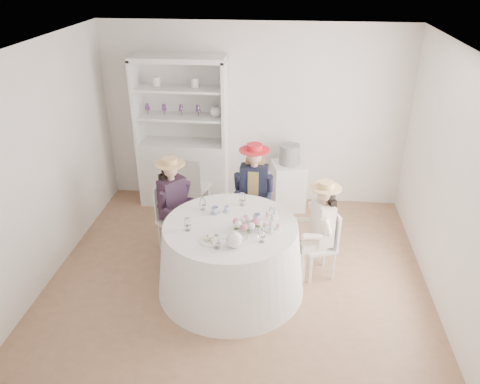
# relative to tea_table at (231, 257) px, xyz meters

# --- Properties ---
(ground) EXTENTS (4.50, 4.50, 0.00)m
(ground) POSITION_rel_tea_table_xyz_m (0.06, 0.32, -0.43)
(ground) COLOR #896144
(ground) RESTS_ON ground
(ceiling) EXTENTS (4.50, 4.50, 0.00)m
(ceiling) POSITION_rel_tea_table_xyz_m (0.06, 0.32, 2.27)
(ceiling) COLOR white
(ceiling) RESTS_ON wall_back
(wall_back) EXTENTS (4.50, 0.00, 4.50)m
(wall_back) POSITION_rel_tea_table_xyz_m (0.06, 2.32, 0.92)
(wall_back) COLOR silver
(wall_back) RESTS_ON ground
(wall_front) EXTENTS (4.50, 0.00, 4.50)m
(wall_front) POSITION_rel_tea_table_xyz_m (0.06, -1.68, 0.92)
(wall_front) COLOR silver
(wall_front) RESTS_ON ground
(wall_left) EXTENTS (0.00, 4.50, 4.50)m
(wall_left) POSITION_rel_tea_table_xyz_m (-2.19, 0.32, 0.92)
(wall_left) COLOR silver
(wall_left) RESTS_ON ground
(wall_right) EXTENTS (0.00, 4.50, 4.50)m
(wall_right) POSITION_rel_tea_table_xyz_m (2.31, 0.32, 0.92)
(wall_right) COLOR silver
(wall_right) RESTS_ON ground
(tea_table) EXTENTS (1.69, 1.69, 0.86)m
(tea_table) POSITION_rel_tea_table_xyz_m (0.00, 0.00, 0.00)
(tea_table) COLOR white
(tea_table) RESTS_ON ground
(hutch) EXTENTS (1.49, 0.90, 2.26)m
(hutch) POSITION_rel_tea_table_xyz_m (-0.97, 2.09, 0.37)
(hutch) COLOR silver
(hutch) RESTS_ON ground
(side_table) EXTENTS (0.56, 0.56, 0.73)m
(side_table) POSITION_rel_tea_table_xyz_m (0.62, 2.03, -0.06)
(side_table) COLOR silver
(side_table) RESTS_ON ground
(hatbox) EXTENTS (0.35, 0.35, 0.30)m
(hatbox) POSITION_rel_tea_table_xyz_m (0.62, 2.03, 0.45)
(hatbox) COLOR black
(hatbox) RESTS_ON side_table
(guest_left) EXTENTS (0.56, 0.54, 1.31)m
(guest_left) POSITION_rel_tea_table_xyz_m (-0.81, 0.70, 0.31)
(guest_left) COLOR silver
(guest_left) RESTS_ON ground
(guest_mid) EXTENTS (0.50, 0.52, 1.39)m
(guest_mid) POSITION_rel_tea_table_xyz_m (0.17, 1.06, 0.36)
(guest_mid) COLOR silver
(guest_mid) RESTS_ON ground
(guest_right) EXTENTS (0.52, 0.47, 1.25)m
(guest_right) POSITION_rel_tea_table_xyz_m (1.01, 0.36, 0.28)
(guest_right) COLOR silver
(guest_right) RESTS_ON ground
(spare_chair) EXTENTS (0.47, 0.47, 0.96)m
(spare_chair) POSITION_rel_tea_table_xyz_m (-0.76, 1.59, 0.09)
(spare_chair) COLOR silver
(spare_chair) RESTS_ON ground
(teacup_a) EXTENTS (0.10, 0.10, 0.07)m
(teacup_a) POSITION_rel_tea_table_xyz_m (-0.21, 0.23, 0.47)
(teacup_a) COLOR white
(teacup_a) RESTS_ON tea_table
(teacup_b) EXTENTS (0.07, 0.07, 0.06)m
(teacup_b) POSITION_rel_tea_table_xyz_m (-0.08, 0.28, 0.46)
(teacup_b) COLOR white
(teacup_b) RESTS_ON tea_table
(teacup_c) EXTENTS (0.11, 0.11, 0.07)m
(teacup_c) POSITION_rel_tea_table_xyz_m (0.28, 0.12, 0.47)
(teacup_c) COLOR white
(teacup_c) RESTS_ON tea_table
(flower_bowl) EXTENTS (0.26, 0.26, 0.05)m
(flower_bowl) POSITION_rel_tea_table_xyz_m (0.19, -0.04, 0.46)
(flower_bowl) COLOR white
(flower_bowl) RESTS_ON tea_table
(flower_arrangement) EXTENTS (0.21, 0.21, 0.08)m
(flower_arrangement) POSITION_rel_tea_table_xyz_m (0.18, -0.10, 0.53)
(flower_arrangement) COLOR #D2697F
(flower_arrangement) RESTS_ON tea_table
(table_teapot) EXTENTS (0.24, 0.17, 0.18)m
(table_teapot) POSITION_rel_tea_table_xyz_m (0.09, -0.41, 0.51)
(table_teapot) COLOR white
(table_teapot) RESTS_ON tea_table
(sandwich_plate) EXTENTS (0.26, 0.26, 0.06)m
(sandwich_plate) POSITION_rel_tea_table_xyz_m (-0.16, -0.34, 0.45)
(sandwich_plate) COLOR white
(sandwich_plate) RESTS_ON tea_table
(cupcake_stand) EXTENTS (0.21, 0.21, 0.20)m
(cupcake_stand) POSITION_rel_tea_table_xyz_m (0.45, -0.05, 0.51)
(cupcake_stand) COLOR white
(cupcake_stand) RESTS_ON tea_table
(stemware_set) EXTENTS (0.97, 1.01, 0.15)m
(stemware_set) POSITION_rel_tea_table_xyz_m (-0.00, 0.00, 0.51)
(stemware_set) COLOR white
(stemware_set) RESTS_ON tea_table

